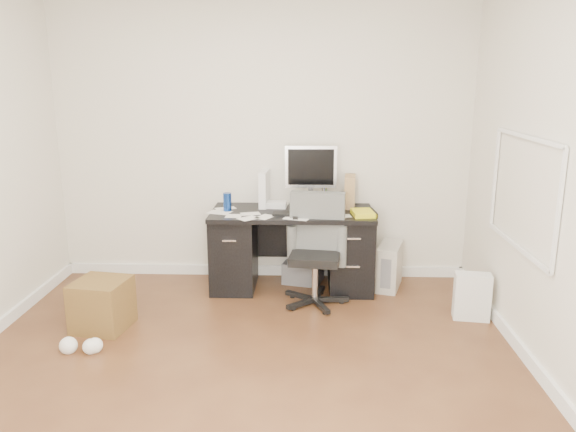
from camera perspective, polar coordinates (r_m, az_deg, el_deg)
name	(u,v)px	position (r m, az deg, el deg)	size (l,w,h in m)	color
ground	(241,376)	(3.95, -4.75, -15.85)	(4.00, 4.00, 0.00)	#4A2917
room_shell	(242,128)	(3.47, -4.71, 8.89)	(4.02, 4.02, 2.71)	silver
desk	(292,247)	(5.29, 0.43, -3.19)	(1.50, 0.70, 0.75)	black
loose_papers	(270,212)	(5.16, -1.80, 0.40)	(1.10, 0.60, 0.00)	white
lcd_monitor	(311,177)	(5.23, 2.32, 3.98)	(0.48, 0.27, 0.61)	silver
keyboard	(295,214)	(5.04, 0.74, 0.21)	(0.40, 0.14, 0.02)	black
computer_mouse	(324,211)	(5.09, 3.63, 0.56)	(0.06, 0.06, 0.06)	silver
travel_mug	(227,202)	(5.21, -6.18, 1.42)	(0.08, 0.08, 0.17)	#153B97
white_binder	(264,189)	(5.37, -2.41, 2.80)	(0.14, 0.30, 0.34)	white
magazine_file	(350,191)	(5.36, 6.30, 2.50)	(0.13, 0.26, 0.30)	#9B7F4B
pen_cup	(324,196)	(5.35, 3.70, 2.03)	(0.09, 0.09, 0.21)	brown
yellow_book	(364,213)	(5.07, 7.68, 0.29)	(0.20, 0.25, 0.04)	yellow
paper_remote	(297,217)	(4.94, 0.94, -0.11)	(0.22, 0.18, 0.02)	white
office_chair	(315,251)	(4.89, 2.79, -3.57)	(0.55, 0.55, 0.98)	#4F514F
pc_tower	(389,266)	(5.43, 10.26, -5.03)	(0.19, 0.43, 0.43)	#A7A196
shopping_bag	(472,296)	(4.92, 18.18, -7.77)	(0.29, 0.21, 0.39)	white
wicker_basket	(102,304)	(4.76, -18.37, -8.51)	(0.40, 0.40, 0.40)	#533A18
desk_printer	(303,271)	(5.53, 1.55, -5.65)	(0.36, 0.29, 0.21)	slate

